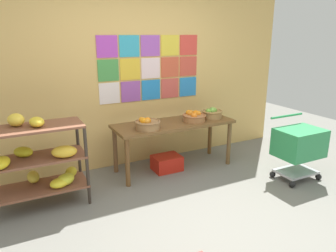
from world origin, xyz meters
TOP-DOWN VIEW (x-y plane):
  - ground at (0.00, 0.00)m, footprint 9.65×9.65m
  - back_wall_with_art at (0.00, 1.85)m, footprint 5.01×0.07m
  - banana_shelf_unit at (-1.41, 1.11)m, footprint 0.99×0.55m
  - display_table at (0.37, 1.36)m, footprint 1.68×0.60m
  - fruit_basket_left at (0.65, 1.29)m, footprint 0.33×0.33m
  - fruit_basket_right at (0.97, 1.32)m, footprint 0.31×0.31m
  - fruit_basket_centre at (-0.09, 1.22)m, footprint 0.33×0.33m
  - produce_crate_under_table at (0.25, 1.34)m, footprint 0.39×0.30m
  - shopping_cart at (1.64, 0.31)m, footprint 0.58×0.48m

SIDE VIEW (x-z plane):
  - ground at x=0.00m, z-range 0.00..0.00m
  - produce_crate_under_table at x=0.25m, z-range 0.00..0.21m
  - shopping_cart at x=1.64m, z-range 0.06..0.88m
  - banana_shelf_unit at x=-1.41m, z-range 0.03..1.09m
  - display_table at x=0.37m, z-range 0.26..0.93m
  - fruit_basket_left at x=0.65m, z-range 0.67..0.82m
  - fruit_basket_centre at x=-0.09m, z-range 0.67..0.83m
  - fruit_basket_right at x=0.97m, z-range 0.67..0.83m
  - back_wall_with_art at x=0.00m, z-range 0.00..2.87m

